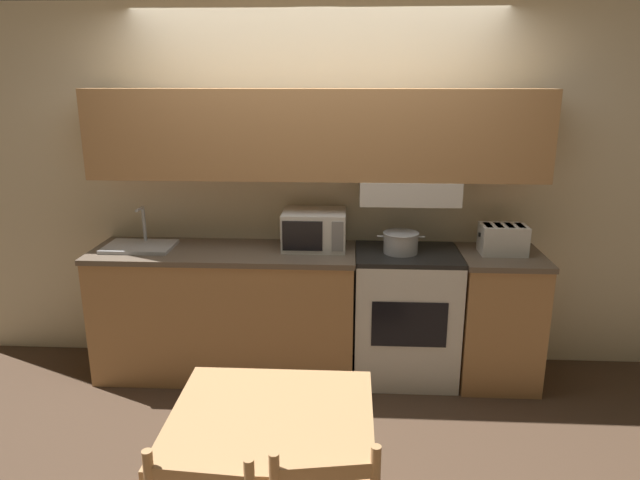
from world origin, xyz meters
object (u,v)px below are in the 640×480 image
Objects in this scene: toaster at (503,239)px; dining_table at (272,440)px; stove_range at (405,315)px; microwave at (314,229)px; cooking_pot at (401,242)px; sink_basin at (140,246)px.

toaster is 0.38× the size of dining_table.
stove_range is 2.13× the size of microwave.
cooking_pot reaches higher than stove_range.
toaster is at bearing -3.26° from microwave.
sink_basin is at bearing -175.82° from microwave.
microwave is at bearing 4.18° from sink_basin.
dining_table is at bearing -55.78° from sink_basin.
microwave is 0.52× the size of dining_table.
microwave is 1.82m from dining_table.
toaster is (0.68, 0.02, 0.02)m from cooking_pot.
cooking_pot is at bearing 68.75° from dining_table.
dining_table is (-0.06, -1.77, -0.44)m from microwave.
microwave is at bearing 170.71° from cooking_pot.
cooking_pot is (-0.05, -0.01, 0.53)m from stove_range.
dining_table is (-1.33, -1.70, -0.41)m from toaster.
sink_basin is at bearing -179.80° from stove_range.
stove_range is at bearing 15.20° from cooking_pot.
cooking_pot is 0.69× the size of sink_basin.
stove_range is 1.91m from sink_basin.
toaster is 0.67× the size of sink_basin.
stove_range is 2.93× the size of toaster.
stove_range reaches higher than dining_table.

